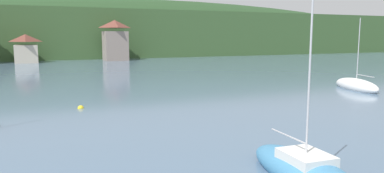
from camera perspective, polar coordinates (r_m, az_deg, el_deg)
wooded_hillside at (r=131.12m, az=-12.75°, el=7.45°), size 352.00×55.63×29.59m
shore_building_central at (r=91.79m, az=-24.30°, el=5.34°), size 5.08×5.98×6.43m
shore_building_eastcentral at (r=93.63m, az=-11.80°, el=6.92°), size 5.77×5.85×9.90m
sailboat_far_1 at (r=46.17m, az=24.06°, el=0.10°), size 4.31×7.96×8.53m
sailboat_near_5 at (r=16.68m, az=17.11°, el=-12.50°), size 2.77×7.27×8.36m
mooring_buoy_near at (r=32.54m, az=-16.84°, el=-3.25°), size 0.51×0.51×0.51m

